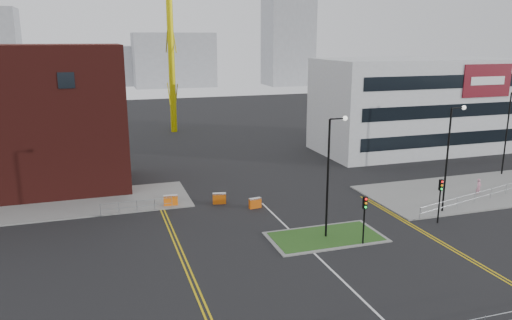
{
  "coord_description": "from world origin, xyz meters",
  "views": [
    {
      "loc": [
        -13.81,
        -23.67,
        14.63
      ],
      "look_at": [
        -1.72,
        13.53,
        5.0
      ],
      "focal_mm": 35.0,
      "sensor_mm": 36.0,
      "label": 1
    }
  ],
  "objects": [
    {
      "name": "centre_line",
      "position": [
        0.0,
        2.0,
        0.01
      ],
      "size": [
        0.15,
        30.0,
        0.01
      ],
      "primitive_type": "cube",
      "color": "silver",
      "rests_on": "ground"
    },
    {
      "name": "barrier_right",
      "position": [
        -1.0,
        16.0,
        0.5
      ],
      "size": [
        1.13,
        0.51,
        0.92
      ],
      "color": "#D5540B",
      "rests_on": "ground"
    },
    {
      "name": "pedestrian",
      "position": [
        20.39,
        12.97,
        0.8
      ],
      "size": [
        0.67,
        0.53,
        1.61
      ],
      "primitive_type": "imported",
      "rotation": [
        0.0,
        0.0,
        0.27
      ],
      "color": "pink",
      "rests_on": "ground"
    },
    {
      "name": "office_block",
      "position": [
        26.01,
        31.97,
        6.0
      ],
      "size": [
        25.0,
        12.2,
        12.0
      ],
      "color": "silver",
      "rests_on": "ground"
    },
    {
      "name": "streetlamp_right_far",
      "position": [
        28.22,
        18.0,
        5.41
      ],
      "size": [
        1.46,
        0.36,
        9.18
      ],
      "color": "black",
      "rests_on": "ground"
    },
    {
      "name": "yellow_right_a",
      "position": [
        9.5,
        6.0,
        0.01
      ],
      "size": [
        0.12,
        20.0,
        0.01
      ],
      "primitive_type": "cube",
      "color": "gold",
      "rests_on": "ground"
    },
    {
      "name": "streetlamp_right_near",
      "position": [
        14.22,
        10.0,
        5.41
      ],
      "size": [
        1.46,
        0.36,
        9.18
      ],
      "color": "black",
      "rests_on": "ground"
    },
    {
      "name": "island_kerb",
      "position": [
        2.0,
        8.0,
        0.04
      ],
      "size": [
        8.6,
        4.6,
        0.08
      ],
      "primitive_type": "cube",
      "color": "slate",
      "rests_on": "ground"
    },
    {
      "name": "ground",
      "position": [
        0.0,
        0.0,
        0.0
      ],
      "size": [
        200.0,
        200.0,
        0.0
      ],
      "primitive_type": "plane",
      "color": "black",
      "rests_on": "ground"
    },
    {
      "name": "barrier_left",
      "position": [
        -8.0,
        18.75,
        0.56
      ],
      "size": [
        1.27,
        0.52,
        1.04
      ],
      "color": "orange",
      "rests_on": "ground"
    },
    {
      "name": "pavement_left",
      "position": [
        -20.0,
        22.0,
        0.06
      ],
      "size": [
        28.0,
        8.0,
        0.12
      ],
      "primitive_type": "cube",
      "color": "slate",
      "rests_on": "ground"
    },
    {
      "name": "skyline_c",
      "position": [
        45.0,
        125.0,
        14.0
      ],
      "size": [
        14.0,
        12.0,
        28.0
      ],
      "primitive_type": "cube",
      "color": "gray",
      "rests_on": "ground"
    },
    {
      "name": "skyline_d",
      "position": [
        -8.0,
        140.0,
        6.0
      ],
      "size": [
        30.0,
        12.0,
        12.0
      ],
      "primitive_type": "cube",
      "color": "gray",
      "rests_on": "ground"
    },
    {
      "name": "skyline_b",
      "position": [
        10.0,
        130.0,
        8.0
      ],
      "size": [
        24.0,
        12.0,
        16.0
      ],
      "primitive_type": "cube",
      "color": "gray",
      "rests_on": "ground"
    },
    {
      "name": "grass_island",
      "position": [
        2.0,
        8.0,
        0.06
      ],
      "size": [
        8.0,
        4.0,
        0.12
      ],
      "primitive_type": "cube",
      "color": "#1C4918",
      "rests_on": "ground"
    },
    {
      "name": "traffic_light_right",
      "position": [
        12.0,
        7.98,
        2.57
      ],
      "size": [
        0.28,
        0.33,
        3.65
      ],
      "color": "black",
      "rests_on": "ground"
    },
    {
      "name": "yellow_right_b",
      "position": [
        9.8,
        6.0,
        0.01
      ],
      "size": [
        0.12,
        20.0,
        0.01
      ],
      "primitive_type": "cube",
      "color": "gold",
      "rests_on": "ground"
    },
    {
      "name": "barrier_mid",
      "position": [
        -3.71,
        18.13,
        0.54
      ],
      "size": [
        1.24,
        0.61,
        1.0
      ],
      "color": "#CA540B",
      "rests_on": "ground"
    },
    {
      "name": "yellow_left_b",
      "position": [
        -8.7,
        10.0,
        0.01
      ],
      "size": [
        0.12,
        24.0,
        0.01
      ],
      "primitive_type": "cube",
      "color": "gold",
      "rests_on": "ground"
    },
    {
      "name": "streetlamp_island",
      "position": [
        2.22,
        8.0,
        5.41
      ],
      "size": [
        1.46,
        0.36,
        9.18
      ],
      "color": "black",
      "rests_on": "ground"
    },
    {
      "name": "traffic_light_island",
      "position": [
        4.0,
        5.98,
        2.57
      ],
      "size": [
        0.28,
        0.33,
        3.65
      ],
      "color": "black",
      "rests_on": "ground"
    },
    {
      "name": "pavement_right",
      "position": [
        22.0,
        14.0,
        0.06
      ],
      "size": [
        24.0,
        10.0,
        0.12
      ],
      "primitive_type": "cube",
      "color": "slate",
      "rests_on": "ground"
    },
    {
      "name": "railing_right",
      "position": [
        20.5,
        11.5,
        0.78
      ],
      "size": [
        19.05,
        5.05,
        1.1
      ],
      "color": "gray",
      "rests_on": "ground"
    },
    {
      "name": "railing_left",
      "position": [
        -11.0,
        18.0,
        0.74
      ],
      "size": [
        6.05,
        0.05,
        1.1
      ],
      "color": "gray",
      "rests_on": "ground"
    },
    {
      "name": "yellow_left_a",
      "position": [
        -9.0,
        10.0,
        0.01
      ],
      "size": [
        0.12,
        24.0,
        0.01
      ],
      "primitive_type": "cube",
      "color": "gold",
      "rests_on": "ground"
    }
  ]
}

